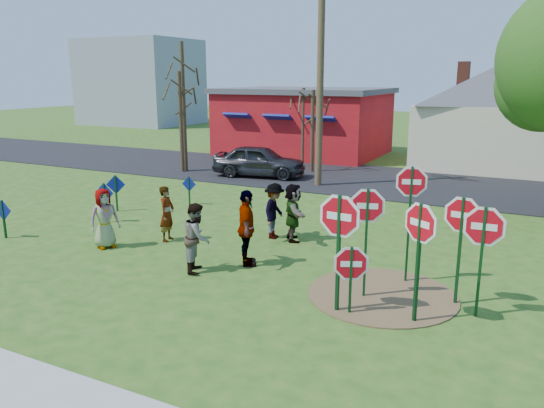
% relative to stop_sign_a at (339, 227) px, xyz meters
% --- Properties ---
extents(ground, '(120.00, 120.00, 0.00)m').
position_rel_stop_sign_a_xyz_m(ground, '(-3.88, 2.17, -1.75)').
color(ground, '#275317').
rests_on(ground, ground).
extents(road, '(120.00, 7.50, 0.04)m').
position_rel_stop_sign_a_xyz_m(road, '(-3.88, 13.67, -1.73)').
color(road, black).
rests_on(road, ground).
extents(dirt_patch, '(3.20, 3.20, 0.03)m').
position_rel_stop_sign_a_xyz_m(dirt_patch, '(0.62, 1.17, -1.74)').
color(dirt_patch, brown).
rests_on(dirt_patch, ground).
extents(red_building, '(9.40, 7.69, 3.90)m').
position_rel_stop_sign_a_xyz_m(red_building, '(-9.38, 20.16, 0.21)').
color(red_building, '#A4101A').
rests_on(red_building, ground).
extents(cream_house, '(9.40, 9.40, 6.50)m').
position_rel_stop_sign_a_xyz_m(cream_house, '(1.62, 20.17, 1.17)').
color(cream_house, beige).
rests_on(cream_house, ground).
extents(distant_building, '(10.00, 8.00, 8.00)m').
position_rel_stop_sign_a_xyz_m(distant_building, '(-31.88, 32.17, 2.25)').
color(distant_building, '#8C939E').
rests_on(distant_building, ground).
extents(stop_sign_a, '(1.15, 0.12, 2.55)m').
position_rel_stop_sign_a_xyz_m(stop_sign_a, '(0.00, 0.00, 0.00)').
color(stop_sign_a, '#103B1A').
rests_on(stop_sign_a, ground).
extents(stop_sign_b, '(0.90, 0.26, 2.80)m').
position_rel_stop_sign_a_xyz_m(stop_sign_b, '(0.88, 2.19, 0.30)').
color(stop_sign_b, '#103B1A').
rests_on(stop_sign_b, ground).
extents(stop_sign_c, '(0.89, 0.55, 2.48)m').
position_rel_stop_sign_a_xyz_m(stop_sign_c, '(1.50, 0.21, -0.02)').
color(stop_sign_c, '#103B1A').
rests_on(stop_sign_c, ground).
extents(stop_sign_d, '(0.99, 0.16, 2.40)m').
position_rel_stop_sign_a_xyz_m(stop_sign_d, '(2.08, 1.43, -0.03)').
color(stop_sign_d, '#103B1A').
rests_on(stop_sign_d, ground).
extents(stop_sign_e, '(0.86, 0.41, 1.52)m').
position_rel_stop_sign_a_xyz_m(stop_sign_e, '(0.27, 0.00, -0.78)').
color(stop_sign_e, '#103B1A').
rests_on(stop_sign_e, ground).
extents(stop_sign_f, '(1.05, 0.07, 2.35)m').
position_rel_stop_sign_a_xyz_m(stop_sign_f, '(2.53, 1.03, -0.09)').
color(stop_sign_f, '#103B1A').
rests_on(stop_sign_f, ground).
extents(stop_sign_g, '(0.94, 0.30, 2.49)m').
position_rel_stop_sign_a_xyz_m(stop_sign_g, '(0.27, 0.93, -0.01)').
color(stop_sign_g, '#103B1A').
rests_on(stop_sign_g, ground).
extents(blue_diamond_a, '(0.62, 0.08, 1.14)m').
position_rel_stop_sign_a_xyz_m(blue_diamond_a, '(-10.31, 0.34, -1.05)').
color(blue_diamond_a, '#103B1A').
rests_on(blue_diamond_a, ground).
extents(blue_diamond_b, '(0.65, 0.14, 1.30)m').
position_rel_stop_sign_a_xyz_m(blue_diamond_b, '(-8.92, 2.95, -0.95)').
color(blue_diamond_b, '#103B1A').
rests_on(blue_diamond_b, ground).
extents(blue_diamond_c, '(0.61, 0.31, 1.28)m').
position_rel_stop_sign_a_xyz_m(blue_diamond_c, '(-9.63, 4.23, -0.96)').
color(blue_diamond_c, '#103B1A').
rests_on(blue_diamond_c, ground).
extents(blue_diamond_d, '(0.56, 0.07, 1.06)m').
position_rel_stop_sign_a_xyz_m(blue_diamond_d, '(-7.90, 6.12, -1.10)').
color(blue_diamond_d, '#103B1A').
rests_on(blue_diamond_d, ground).
extents(person_a, '(0.82, 0.95, 1.65)m').
position_rel_stop_sign_a_xyz_m(person_a, '(-7.08, 1.01, -0.93)').
color(person_a, '#425586').
rests_on(person_a, ground).
extents(person_b, '(0.47, 0.64, 1.59)m').
position_rel_stop_sign_a_xyz_m(person_b, '(-5.93, 2.27, -0.96)').
color(person_b, teal).
rests_on(person_b, ground).
extents(person_c, '(0.92, 1.01, 1.68)m').
position_rel_stop_sign_a_xyz_m(person_c, '(-3.79, 0.64, -0.91)').
color(person_c, brown).
rests_on(person_c, ground).
extents(person_d, '(0.71, 1.10, 1.62)m').
position_rel_stop_sign_a_xyz_m(person_d, '(-3.32, 3.86, -0.94)').
color(person_d, '#35353A').
rests_on(person_d, ground).
extents(person_e, '(0.97, 1.20, 1.91)m').
position_rel_stop_sign_a_xyz_m(person_e, '(-2.91, 1.51, -0.80)').
color(person_e, '#4C2D51').
rests_on(person_e, ground).
extents(person_f, '(1.23, 1.56, 1.66)m').
position_rel_stop_sign_a_xyz_m(person_f, '(-2.73, 3.89, -0.92)').
color(person_f, '#1C4D29').
rests_on(person_f, ground).
extents(suv, '(4.49, 2.41, 1.45)m').
position_rel_stop_sign_a_xyz_m(suv, '(-8.18, 12.10, -0.99)').
color(suv, '#29282D').
rests_on(suv, road).
extents(utility_pole, '(2.16, 0.86, 9.20)m').
position_rel_stop_sign_a_xyz_m(utility_pole, '(-4.98, 11.45, 3.09)').
color(utility_pole, '#4C3823').
rests_on(utility_pole, ground).
extents(bare_tree_west, '(1.80, 1.80, 4.82)m').
position_rel_stop_sign_a_xyz_m(bare_tree_west, '(-12.16, 11.58, 1.36)').
color(bare_tree_west, '#382819').
rests_on(bare_tree_west, ground).
extents(bare_tree_east, '(1.80, 1.80, 3.96)m').
position_rel_stop_sign_a_xyz_m(bare_tree_east, '(-6.52, 14.45, 0.81)').
color(bare_tree_east, '#382819').
rests_on(bare_tree_east, ground).
extents(bare_tree_mid, '(1.80, 1.80, 6.18)m').
position_rel_stop_sign_a_xyz_m(bare_tree_mid, '(-12.14, 11.83, 2.24)').
color(bare_tree_mid, '#382819').
rests_on(bare_tree_mid, ground).
extents(bare_tree_extra, '(1.80, 1.80, 4.00)m').
position_rel_stop_sign_a_xyz_m(bare_tree_extra, '(-7.98, 16.71, 0.83)').
color(bare_tree_extra, '#382819').
rests_on(bare_tree_extra, ground).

